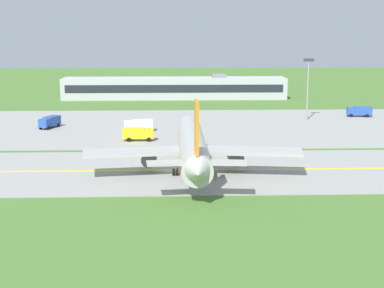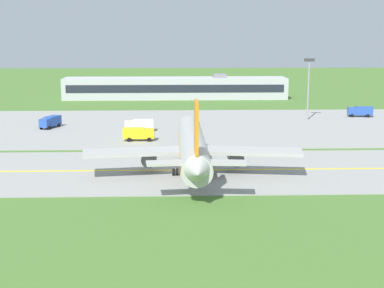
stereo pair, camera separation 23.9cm
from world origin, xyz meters
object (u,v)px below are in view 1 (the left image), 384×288
at_px(service_truck_fuel, 50,121).
at_px(service_truck_pushback, 138,133).
at_px(apron_light_mast, 308,81).
at_px(service_truck_baggage, 360,111).
at_px(service_truck_catering, 139,125).
at_px(airplane_lead, 193,146).

xyz_separation_m(service_truck_fuel, service_truck_pushback, (20.20, -15.75, 0.00)).
bearing_deg(apron_light_mast, service_truck_baggage, 17.83).
bearing_deg(service_truck_baggage, service_truck_catering, -160.03).
relative_size(service_truck_baggage, service_truck_catering, 1.01).
distance_m(service_truck_fuel, service_truck_pushback, 25.62).
bearing_deg(airplane_lead, service_truck_catering, 105.35).
xyz_separation_m(service_truck_baggage, service_truck_catering, (-53.71, -19.52, 0.00)).
distance_m(service_truck_fuel, apron_light_mast, 60.49).
relative_size(service_truck_catering, service_truck_pushback, 1.02).
relative_size(service_truck_pushback, apron_light_mast, 0.41).
bearing_deg(service_truck_catering, service_truck_fuel, 165.52).
xyz_separation_m(airplane_lead, apron_light_mast, (29.32, 51.66, 5.19)).
xyz_separation_m(service_truck_pushback, apron_light_mast, (38.97, 25.56, 7.79)).
bearing_deg(airplane_lead, service_truck_pushback, 110.29).
relative_size(service_truck_baggage, service_truck_pushback, 1.03).
relative_size(service_truck_catering, apron_light_mast, 0.42).
height_order(service_truck_baggage, service_truck_pushback, same).
relative_size(airplane_lead, service_truck_fuel, 6.23).
relative_size(airplane_lead, service_truck_baggage, 6.37).
height_order(service_truck_baggage, apron_light_mast, apron_light_mast).
height_order(airplane_lead, service_truck_baggage, airplane_lead).
relative_size(service_truck_baggage, apron_light_mast, 0.42).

